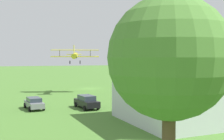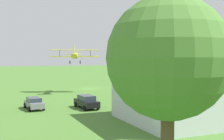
% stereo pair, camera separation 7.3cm
% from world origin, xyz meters
% --- Properties ---
extents(ground_plane, '(400.00, 400.00, 0.00)m').
position_xyz_m(ground_plane, '(0.00, 0.00, 0.00)').
color(ground_plane, '#47752D').
extents(biplane, '(9.18, 7.24, 3.42)m').
position_xyz_m(biplane, '(4.88, 5.91, 7.12)').
color(biplane, yellow).
extents(car_black, '(2.25, 4.79, 1.68)m').
position_xyz_m(car_black, '(8.39, 23.15, 0.87)').
color(car_black, black).
rests_on(car_black, ground_plane).
extents(car_grey, '(2.14, 4.56, 1.48)m').
position_xyz_m(car_grey, '(14.68, 21.05, 0.78)').
color(car_grey, slate).
rests_on(car_grey, ground_plane).
extents(person_watching_takeoff, '(0.52, 0.52, 1.61)m').
position_xyz_m(person_watching_takeoff, '(-3.64, 18.65, 0.80)').
color(person_watching_takeoff, beige).
rests_on(person_watching_takeoff, ground_plane).
extents(person_walking_on_apron, '(0.42, 0.42, 1.73)m').
position_xyz_m(person_walking_on_apron, '(0.74, 16.99, 0.87)').
color(person_walking_on_apron, navy).
rests_on(person_walking_on_apron, ground_plane).
extents(person_crossing_taxiway, '(0.42, 0.42, 1.64)m').
position_xyz_m(person_crossing_taxiway, '(-9.55, 17.33, 0.82)').
color(person_crossing_taxiway, beige).
rests_on(person_crossing_taxiway, ground_plane).
extents(person_near_hangar_door, '(0.53, 0.53, 1.61)m').
position_xyz_m(person_near_hangar_door, '(-6.14, 17.76, 0.80)').
color(person_near_hangar_door, '#B23333').
rests_on(person_near_hangar_door, ground_plane).
extents(tree_behind_hangar_left, '(5.13, 5.13, 8.99)m').
position_xyz_m(tree_behind_hangar_left, '(13.25, 48.22, 6.38)').
color(tree_behind_hangar_left, brown).
rests_on(tree_behind_hangar_left, ground_plane).
extents(windsock, '(1.44, 0.76, 6.29)m').
position_xyz_m(windsock, '(-12.45, -4.42, 5.53)').
color(windsock, silver).
rests_on(windsock, ground_plane).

